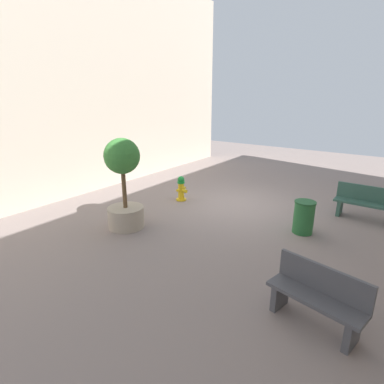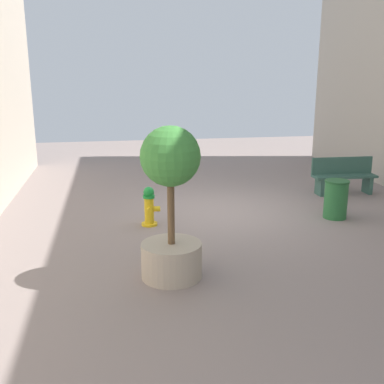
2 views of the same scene
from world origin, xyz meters
TOP-DOWN VIEW (x-y plane):
  - ground_plane at (0.00, 0.00)m, footprint 23.40×23.40m
  - fire_hydrant at (1.76, 0.69)m, footprint 0.40×0.42m
  - bench_near at (-3.47, -1.02)m, footprint 1.67×0.49m
  - planter_tree at (1.64, 3.26)m, footprint 0.94×0.94m
  - trash_bin at (-2.29, 0.89)m, footprint 0.53×0.53m

SIDE VIEW (x-z plane):
  - ground_plane at x=0.00m, z-range 0.00..0.00m
  - fire_hydrant at x=1.76m, z-range 0.00..0.83m
  - trash_bin at x=-2.29m, z-range 0.00..0.84m
  - bench_near at x=-3.47m, z-range 0.02..0.97m
  - planter_tree at x=1.64m, z-range 0.07..2.44m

